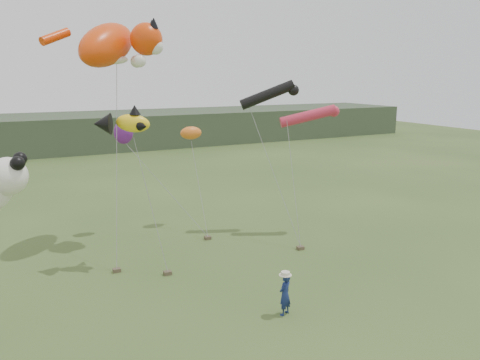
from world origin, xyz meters
TOP-DOWN VIEW (x-y plane):
  - ground at (0.00, 0.00)m, footprint 120.00×120.00m
  - headland at (-3.11, 44.69)m, footprint 90.00×13.00m
  - festival_attendant at (0.56, -0.25)m, footprint 0.68×0.58m
  - sandbag_anchors at (-2.10, 5.44)m, footprint 15.32×6.22m
  - cat_kite at (-2.65, 10.49)m, footprint 5.61×4.69m
  - fish_kite at (-3.32, 7.12)m, footprint 2.62×1.72m
  - tube_kites at (6.14, 8.14)m, footprint 4.83×3.16m
  - misc_kites at (-0.61, 11.66)m, footprint 4.93×0.93m

SIDE VIEW (x-z plane):
  - ground at x=0.00m, z-range 0.00..0.00m
  - sandbag_anchors at x=-2.10m, z-range 0.00..0.17m
  - festival_attendant at x=0.56m, z-range 0.00..1.58m
  - headland at x=-3.11m, z-range -0.08..3.92m
  - misc_kites at x=-0.61m, z-range 4.82..6.09m
  - fish_kite at x=-3.32m, z-range 5.88..7.14m
  - tube_kites at x=6.14m, z-range 5.73..8.26m
  - cat_kite at x=-2.65m, z-range 8.47..11.56m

